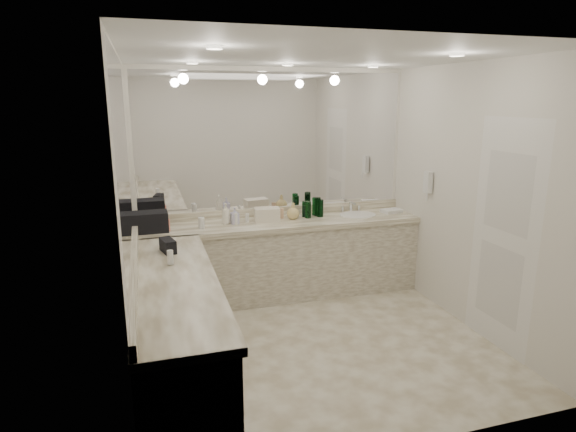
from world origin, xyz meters
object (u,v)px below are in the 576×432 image
object	(u,v)px
sink	(358,215)
hand_towel	(391,211)
black_toiletry_bag	(149,221)
cream_cosmetic_case	(267,214)
soap_bottle_b	(235,216)
soap_bottle_c	(293,211)
wall_phone	(428,182)
soap_bottle_a	(226,214)

from	to	relation	value
sink	hand_towel	distance (m)	0.45
black_toiletry_bag	cream_cosmetic_case	bearing A→B (deg)	2.92
soap_bottle_b	black_toiletry_bag	bearing A→B (deg)	-176.15
black_toiletry_bag	hand_towel	size ratio (longest dim) A/B	1.60
cream_cosmetic_case	soap_bottle_b	world-z (taller)	soap_bottle_b
soap_bottle_b	soap_bottle_c	distance (m)	0.69
cream_cosmetic_case	wall_phone	bearing A→B (deg)	-9.48
wall_phone	soap_bottle_b	xyz separation A→B (m)	(-2.09, 0.52, -0.36)
black_toiletry_bag	cream_cosmetic_case	distance (m)	1.29
hand_towel	soap_bottle_a	distance (m)	2.03
soap_bottle_a	soap_bottle_b	xyz separation A→B (m)	(0.09, -0.03, -0.02)
hand_towel	sink	bearing A→B (deg)	-178.99
sink	soap_bottle_a	xyz separation A→B (m)	(-1.58, 0.04, 0.12)
sink	soap_bottle_b	world-z (taller)	soap_bottle_b
wall_phone	soap_bottle_b	bearing A→B (deg)	166.08
hand_towel	soap_bottle_c	xyz separation A→B (m)	(-1.25, 0.04, 0.07)
black_toiletry_bag	hand_towel	xyz separation A→B (m)	(2.85, 0.05, -0.09)
soap_bottle_a	soap_bottle_b	world-z (taller)	soap_bottle_a
soap_bottle_a	soap_bottle_b	size ratio (longest dim) A/B	1.24
cream_cosmetic_case	hand_towel	distance (m)	1.57
wall_phone	soap_bottle_b	world-z (taller)	wall_phone
hand_towel	soap_bottle_b	xyz separation A→B (m)	(-1.93, 0.01, 0.07)
soap_bottle_c	black_toiletry_bag	bearing A→B (deg)	-176.73
black_toiletry_bag	hand_towel	world-z (taller)	black_toiletry_bag
wall_phone	cream_cosmetic_case	distance (m)	1.83
cream_cosmetic_case	hand_towel	xyz separation A→B (m)	(1.57, -0.01, -0.06)
sink	hand_towel	world-z (taller)	hand_towel
black_toiletry_bag	soap_bottle_b	bearing A→B (deg)	3.85
cream_cosmetic_case	soap_bottle_c	bearing A→B (deg)	12.08
soap_bottle_c	soap_bottle_b	bearing A→B (deg)	-177.52
wall_phone	soap_bottle_b	distance (m)	2.18
wall_phone	black_toiletry_bag	xyz separation A→B (m)	(-3.00, 0.46, -0.34)
black_toiletry_bag	soap_bottle_b	world-z (taller)	black_toiletry_bag
black_toiletry_bag	soap_bottle_c	distance (m)	1.60
sink	soap_bottle_c	size ratio (longest dim) A/B	2.33
sink	soap_bottle_a	distance (m)	1.58
wall_phone	cream_cosmetic_case	world-z (taller)	wall_phone
soap_bottle_c	hand_towel	bearing A→B (deg)	-1.79
wall_phone	soap_bottle_c	size ratio (longest dim) A/B	1.27
wall_phone	hand_towel	world-z (taller)	wall_phone
sink	cream_cosmetic_case	size ratio (longest dim) A/B	1.58
soap_bottle_a	hand_towel	bearing A→B (deg)	-1.02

